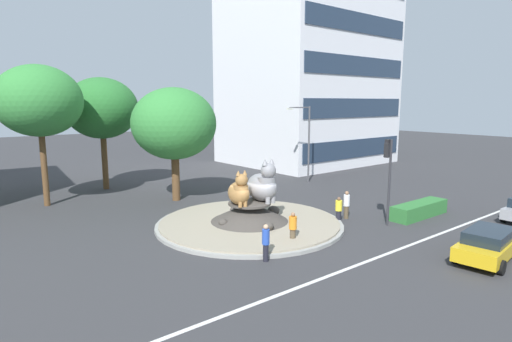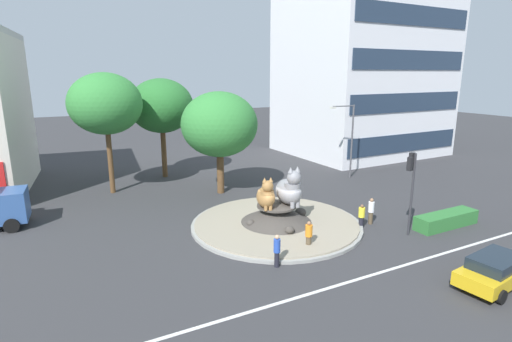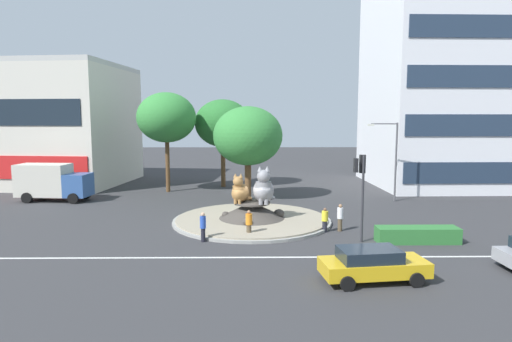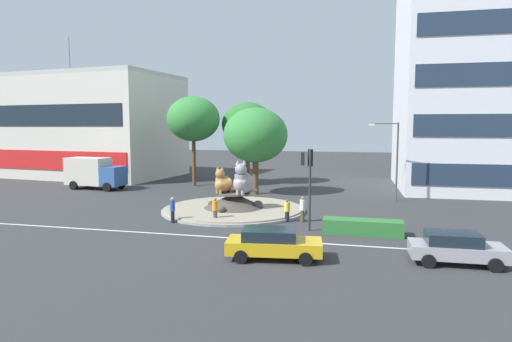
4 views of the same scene
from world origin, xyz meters
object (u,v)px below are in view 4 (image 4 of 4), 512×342
object	(u,v)px
cat_statue_tabby	(223,183)
traffic_light_mast	(309,171)
sedan_on_far_lane	(273,243)
second_tree_near_tower	(256,135)
pedestrian_blue_shirt	(173,209)
cat_statue_grey	(243,181)
third_tree_left	(193,119)
pedestrian_orange_shirt	(215,209)
pedestrian_white_shirt	(303,209)
office_tower	(493,15)
hatchback_near_shophouse	(456,247)
delivery_box_truck	(94,173)
streetlight_arm	(393,155)
shophouse_block	(88,126)
pedestrian_yellow_shirt	(287,210)
broadleaf_tree_behind_island	(248,125)

from	to	relation	value
cat_statue_tabby	traffic_light_mast	size ratio (longest dim) A/B	0.40
sedan_on_far_lane	second_tree_near_tower	bearing A→B (deg)	98.85
pedestrian_blue_shirt	cat_statue_grey	bearing A→B (deg)	176.32
second_tree_near_tower	third_tree_left	xyz separation A→B (m)	(-7.86, 4.13, 1.61)
pedestrian_orange_shirt	pedestrian_white_shirt	xyz separation A→B (m)	(5.78, 1.29, 0.07)
traffic_light_mast	office_tower	size ratio (longest dim) A/B	0.15
traffic_light_mast	pedestrian_blue_shirt	size ratio (longest dim) A/B	2.91
hatchback_near_shophouse	delivery_box_truck	world-z (taller)	delivery_box_truck
traffic_light_mast	streetlight_arm	size ratio (longest dim) A/B	0.74
traffic_light_mast	office_tower	xyz separation A→B (m)	(15.47, 21.88, 13.69)
cat_statue_tabby	pedestrian_blue_shirt	size ratio (longest dim) A/B	1.18
office_tower	delivery_box_truck	world-z (taller)	office_tower
sedan_on_far_lane	hatchback_near_shophouse	bearing A→B (deg)	1.22
traffic_light_mast	office_tower	distance (m)	30.10
pedestrian_orange_shirt	pedestrian_blue_shirt	bearing A→B (deg)	120.38
delivery_box_truck	shophouse_block	bearing A→B (deg)	130.99
pedestrian_blue_shirt	sedan_on_far_lane	xyz separation A→B (m)	(8.09, -6.23, -0.14)
pedestrian_white_shirt	shophouse_block	bearing A→B (deg)	-142.07
pedestrian_yellow_shirt	sedan_on_far_lane	bearing A→B (deg)	-139.15
broadleaf_tree_behind_island	pedestrian_orange_shirt	size ratio (longest dim) A/B	5.58
cat_statue_tabby	delivery_box_truck	distance (m)	18.33
cat_statue_tabby	pedestrian_yellow_shirt	size ratio (longest dim) A/B	1.31
cat_statue_tabby	pedestrian_white_shirt	xyz separation A→B (m)	(6.41, -2.46, -1.23)
office_tower	shophouse_block	bearing A→B (deg)	176.70
third_tree_left	streetlight_arm	world-z (taller)	third_tree_left
traffic_light_mast	hatchback_near_shophouse	bearing A→B (deg)	-127.54
shophouse_block	third_tree_left	distance (m)	18.29
streetlight_arm	pedestrian_yellow_shirt	distance (m)	13.09
shophouse_block	third_tree_left	bearing A→B (deg)	-13.62
cat_statue_grey	pedestrian_orange_shirt	world-z (taller)	cat_statue_grey
cat_statue_tabby	hatchback_near_shophouse	world-z (taller)	cat_statue_tabby
traffic_light_mast	cat_statue_tabby	bearing A→B (deg)	51.57
streetlight_arm	pedestrian_blue_shirt	xyz separation A→B (m)	(-14.92, -12.30, -3.09)
third_tree_left	delivery_box_truck	xyz separation A→B (m)	(-9.13, -4.68, -5.50)
traffic_light_mast	pedestrian_white_shirt	world-z (taller)	traffic_light_mast
streetlight_arm	sedan_on_far_lane	size ratio (longest dim) A/B	1.42
cat_statue_tabby	pedestrian_yellow_shirt	xyz separation A→B (m)	(5.40, -2.70, -1.34)
cat_statue_grey	streetlight_arm	bearing A→B (deg)	125.54
shophouse_block	office_tower	size ratio (longest dim) A/B	0.68
second_tree_near_tower	pedestrian_white_shirt	distance (m)	13.35
shophouse_block	pedestrian_blue_shirt	xyz separation A→B (m)	(22.50, -23.73, -5.54)
cat_statue_tabby	third_tree_left	xyz separation A→B (m)	(-7.36, 12.68, 5.06)
traffic_light_mast	third_tree_left	xyz separation A→B (m)	(-14.43, 17.50, 3.51)
streetlight_arm	pedestrian_yellow_shirt	bearing A→B (deg)	59.55
pedestrian_yellow_shirt	sedan_on_far_lane	world-z (taller)	pedestrian_yellow_shirt
traffic_light_mast	shophouse_block	size ratio (longest dim) A/B	0.21
third_tree_left	pedestrian_white_shirt	bearing A→B (deg)	-47.70
cat_statue_tabby	pedestrian_orange_shirt	world-z (taller)	cat_statue_tabby
cat_statue_grey	second_tree_near_tower	size ratio (longest dim) A/B	0.32
pedestrian_yellow_shirt	pedestrian_white_shirt	bearing A→B (deg)	-40.27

